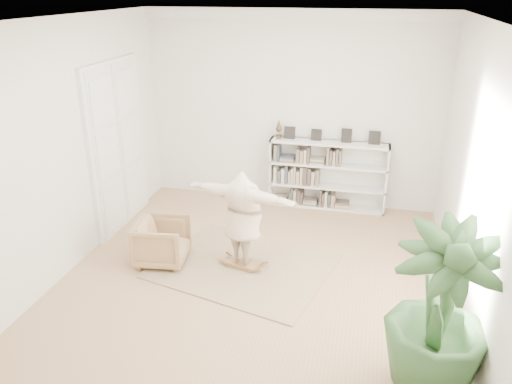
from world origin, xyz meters
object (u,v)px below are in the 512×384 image
bookshelf (327,176)px  rocker_board (244,263)px  houseplant (440,313)px  armchair (162,242)px  person (243,216)px

bookshelf → rocker_board: (-0.98, -2.52, -0.57)m
houseplant → armchair: bearing=154.9°
rocker_board → houseplant: houseplant is taller
person → houseplant: (2.54, -1.91, 0.09)m
houseplant → person: bearing=142.9°
armchair → bookshelf: bearing=-47.3°
rocker_board → houseplant: bearing=-22.9°
armchair → person: person is taller
bookshelf → armchair: bearing=-129.9°
rocker_board → person: person is taller
bookshelf → rocker_board: 2.77m
rocker_board → bookshelf: bearing=82.9°
rocker_board → person: (0.00, -0.00, 0.79)m
houseplant → bookshelf: bearing=109.3°
bookshelf → armchair: (-2.23, -2.66, -0.29)m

